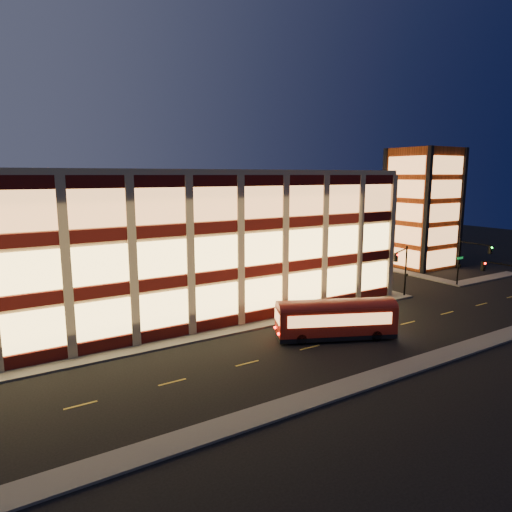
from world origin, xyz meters
TOP-DOWN VIEW (x-y plane):
  - ground at (0.00, 0.00)m, footprint 200.00×200.00m
  - sidewalk_office_south at (-3.00, 1.00)m, footprint 54.00×2.00m
  - sidewalk_office_east at (23.00, 17.00)m, footprint 2.00×30.00m
  - sidewalk_tower_south at (40.00, 1.00)m, footprint 14.00×2.00m
  - sidewalk_tower_west at (34.00, 17.00)m, footprint 2.00×30.00m
  - sidewalk_near at (0.00, -13.00)m, footprint 100.00×2.00m
  - office_building at (-2.91, 16.91)m, footprint 50.45×30.45m
  - stair_tower at (39.95, 11.95)m, footprint 8.60×8.60m
  - traffic_signal_far at (22.21, 0.24)m, footprint 3.79×1.87m
  - traffic_signal_right at (33.50, -0.62)m, footprint 1.20×4.37m
  - traffic_signal_near at (23.50, -11.03)m, footprint 0.32×4.45m
  - trolley_bus at (7.27, -5.42)m, footprint 10.38×6.55m

SIDE VIEW (x-z plane):
  - ground at x=0.00m, z-range 0.00..0.00m
  - sidewalk_office_south at x=-3.00m, z-range 0.00..0.15m
  - sidewalk_office_east at x=23.00m, z-range 0.00..0.15m
  - sidewalk_tower_south at x=40.00m, z-range 0.00..0.15m
  - sidewalk_tower_west at x=34.00m, z-range 0.00..0.15m
  - sidewalk_near at x=0.00m, z-range 0.00..0.15m
  - trolley_bus at x=7.27m, z-range 0.19..3.65m
  - traffic_signal_right at x=33.50m, z-range 1.10..7.10m
  - traffic_signal_far at x=22.21m, z-range 1.11..7.11m
  - traffic_signal_near at x=23.50m, z-range 1.13..7.13m
  - office_building at x=-2.91m, z-range 0.00..14.50m
  - stair_tower at x=39.95m, z-range -0.01..17.99m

